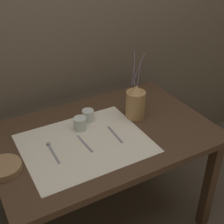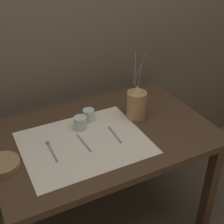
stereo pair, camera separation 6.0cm
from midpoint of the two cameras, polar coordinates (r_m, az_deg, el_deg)
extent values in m
plane|color=brown|center=(2.31, -2.13, -18.78)|extent=(12.00, 12.00, 0.00)
cube|color=brown|center=(2.04, -9.80, 14.73)|extent=(7.00, 0.06, 2.40)
cube|color=#422D1E|center=(1.82, -2.57, -4.25)|extent=(1.26, 0.83, 0.04)
cube|color=#422D1E|center=(2.11, 16.59, -12.68)|extent=(0.06, 0.06, 0.69)
cube|color=#422D1E|center=(2.21, -20.30, -11.26)|extent=(0.06, 0.06, 0.69)
cube|color=#422D1E|center=(2.52, 5.58, -3.21)|extent=(0.06, 0.06, 0.69)
cube|color=beige|center=(1.72, -5.93, -5.74)|extent=(0.67, 0.54, 0.00)
cylinder|color=#A87F4C|center=(1.90, 3.41, 1.36)|extent=(0.12, 0.12, 0.17)
cone|color=#A87F4C|center=(1.85, 3.52, 4.23)|extent=(0.09, 0.09, 0.04)
cylinder|color=slate|center=(1.80, 3.85, 7.83)|extent=(0.05, 0.05, 0.20)
cylinder|color=slate|center=(1.82, 2.86, 6.61)|extent=(0.01, 0.03, 0.12)
cylinder|color=slate|center=(1.81, 3.17, 7.85)|extent=(0.01, 0.04, 0.20)
cylinder|color=slate|center=(1.80, 3.98, 6.85)|extent=(0.02, 0.01, 0.16)
cylinder|color=#8E6B47|center=(1.64, -20.25, -9.57)|extent=(0.18, 0.18, 0.04)
cylinder|color=silver|center=(1.82, -6.79, -2.10)|extent=(0.08, 0.08, 0.07)
cylinder|color=silver|center=(1.89, -5.31, -0.63)|extent=(0.07, 0.07, 0.07)
cube|color=gray|center=(1.67, -11.65, -7.49)|extent=(0.02, 0.17, 0.00)
sphere|color=gray|center=(1.74, -12.54, -5.80)|extent=(0.02, 0.02, 0.02)
cube|color=gray|center=(1.72, -6.03, -5.75)|extent=(0.02, 0.17, 0.00)
cube|color=gray|center=(1.78, -0.40, -4.13)|extent=(0.02, 0.17, 0.00)
camera|label=1|loc=(0.03, -90.98, -0.60)|focal=50.00mm
camera|label=2|loc=(0.03, 89.02, 0.60)|focal=50.00mm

